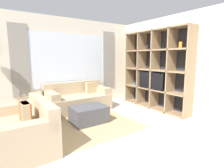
# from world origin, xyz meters

# --- Properties ---
(ground_plane) EXTENTS (16.00, 16.00, 0.00)m
(ground_plane) POSITION_xyz_m (0.00, 0.00, 0.00)
(ground_plane) COLOR beige
(wall_back) EXTENTS (5.65, 0.11, 2.70)m
(wall_back) POSITION_xyz_m (0.00, 3.28, 1.36)
(wall_back) COLOR beige
(wall_back) RESTS_ON ground_plane
(wall_right) EXTENTS (0.07, 4.45, 2.70)m
(wall_right) POSITION_xyz_m (2.26, 1.63, 1.35)
(wall_right) COLOR beige
(wall_right) RESTS_ON ground_plane
(area_rug) EXTENTS (2.80, 2.32, 0.01)m
(area_rug) POSITION_xyz_m (-0.65, 1.79, 0.01)
(area_rug) COLOR tan
(area_rug) RESTS_ON ground_plane
(shelving_unit) EXTENTS (0.42, 2.31, 2.33)m
(shelving_unit) POSITION_xyz_m (2.05, 1.65, 1.15)
(shelving_unit) COLOR #232328
(shelving_unit) RESTS_ON ground_plane
(couch_main) EXTENTS (1.77, 0.93, 0.80)m
(couch_main) POSITION_xyz_m (0.00, 2.77, 0.30)
(couch_main) COLOR tan
(couch_main) RESTS_ON ground_plane
(couch_side) EXTENTS (0.93, 1.50, 0.80)m
(couch_side) POSITION_xyz_m (-1.65, 1.31, 0.31)
(couch_side) COLOR tan
(couch_side) RESTS_ON ground_plane
(ottoman) EXTENTS (0.80, 0.61, 0.40)m
(ottoman) POSITION_xyz_m (-0.21, 1.68, 0.20)
(ottoman) COLOR #47474C
(ottoman) RESTS_ON ground_plane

